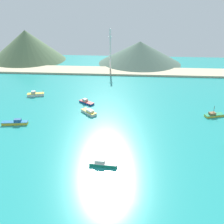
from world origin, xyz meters
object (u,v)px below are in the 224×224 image
at_px(fishing_boat_3, 15,123).
at_px(radio_tower, 110,50).
at_px(fishing_boat_4, 35,94).
at_px(fishing_boat_7, 86,102).
at_px(fishing_boat_6, 89,112).
at_px(fishing_boat_2, 214,115).
at_px(fishing_boat_5, 103,163).

relative_size(fishing_boat_3, radio_tower, 0.39).
bearing_deg(fishing_boat_4, fishing_boat_3, -85.52).
relative_size(fishing_boat_4, fishing_boat_7, 1.11).
distance_m(fishing_boat_3, fishing_boat_7, 36.44).
distance_m(fishing_boat_6, fishing_boat_7, 12.36).
height_order(fishing_boat_2, fishing_boat_4, fishing_boat_2).
bearing_deg(fishing_boat_2, radio_tower, 126.64).
xyz_separation_m(fishing_boat_5, fishing_boat_7, (-13.67, 50.46, -0.03)).
relative_size(fishing_boat_2, fishing_boat_7, 1.11).
relative_size(fishing_boat_2, fishing_boat_6, 1.13).
xyz_separation_m(fishing_boat_3, fishing_boat_7, (26.81, 24.68, -0.10)).
distance_m(fishing_boat_4, fishing_boat_5, 72.99).
bearing_deg(fishing_boat_7, fishing_boat_2, -9.95).
xyz_separation_m(fishing_boat_5, radio_tower, (-6.15, 111.08, 13.89)).
bearing_deg(radio_tower, fishing_boat_7, -97.07).
height_order(fishing_boat_6, fishing_boat_7, fishing_boat_6).
bearing_deg(radio_tower, fishing_boat_3, -111.93).
height_order(fishing_boat_3, fishing_boat_6, fishing_boat_6).
bearing_deg(fishing_boat_5, fishing_boat_7, 105.16).
bearing_deg(fishing_boat_2, fishing_boat_7, 170.05).
relative_size(fishing_boat_4, fishing_boat_6, 1.13).
relative_size(fishing_boat_5, radio_tower, 0.33).
distance_m(fishing_boat_3, fishing_boat_5, 48.00).
distance_m(fishing_boat_6, radio_tower, 73.97).
bearing_deg(fishing_boat_6, fishing_boat_5, -74.83).
xyz_separation_m(fishing_boat_2, radio_tower, (-52.99, 71.23, 13.94)).
bearing_deg(fishing_boat_7, radio_tower, 82.93).
height_order(fishing_boat_5, fishing_boat_7, fishing_boat_7).
xyz_separation_m(fishing_boat_3, radio_tower, (34.34, 85.30, 13.82)).
distance_m(fishing_boat_5, fishing_boat_7, 52.28).
relative_size(fishing_boat_3, fishing_boat_5, 1.19).
xyz_separation_m(fishing_boat_3, fishing_boat_6, (30.04, 12.75, 0.04)).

